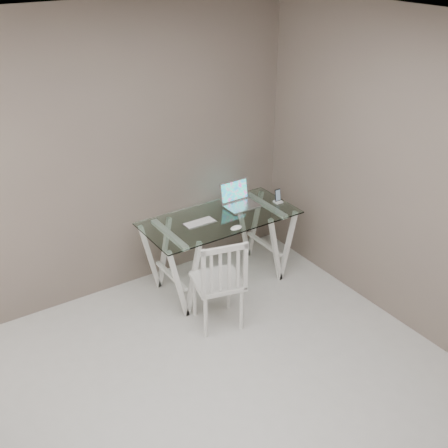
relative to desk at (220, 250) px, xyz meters
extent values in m
plane|color=#B6B4AF|center=(-0.96, -1.72, -0.38)|extent=(4.50, 4.50, 0.00)
cube|color=white|center=(-0.96, -1.72, 2.32)|extent=(4.00, 4.50, 0.02)
cube|color=#675A51|center=(-0.96, 0.53, 0.97)|extent=(4.00, 0.02, 2.70)
cube|color=silver|center=(0.00, 0.00, 0.36)|extent=(1.50, 0.70, 0.01)
cube|color=silver|center=(-0.55, 0.00, -0.02)|extent=(0.24, 0.62, 0.72)
cube|color=silver|center=(0.55, 0.00, -0.02)|extent=(0.24, 0.62, 0.72)
cube|color=silver|center=(-0.36, -0.52, 0.06)|extent=(0.50, 0.50, 0.04)
cylinder|color=silver|center=(-0.56, -0.64, -0.17)|extent=(0.04, 0.04, 0.42)
cylinder|color=silver|center=(-0.24, -0.72, -0.17)|extent=(0.04, 0.04, 0.42)
cylinder|color=silver|center=(-0.48, -0.32, -0.17)|extent=(0.04, 0.04, 0.42)
cylinder|color=silver|center=(-0.16, -0.40, -0.17)|extent=(0.04, 0.04, 0.42)
cube|color=silver|center=(-0.41, -0.71, 0.29)|extent=(0.41, 0.13, 0.46)
cube|color=silver|center=(0.31, 0.08, 0.37)|extent=(0.33, 0.23, 0.01)
cube|color=#19D899|center=(0.31, 0.21, 0.48)|extent=(0.33, 0.05, 0.22)
cube|color=silver|center=(-0.22, 0.01, 0.37)|extent=(0.31, 0.13, 0.01)
ellipsoid|color=white|center=(-0.01, -0.29, 0.38)|extent=(0.12, 0.07, 0.04)
cube|color=white|center=(0.67, -0.05, 0.37)|extent=(0.08, 0.08, 0.02)
cube|color=black|center=(0.67, -0.04, 0.44)|extent=(0.06, 0.03, 0.12)
camera|label=1|loc=(-2.58, -4.00, 2.81)|focal=45.00mm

